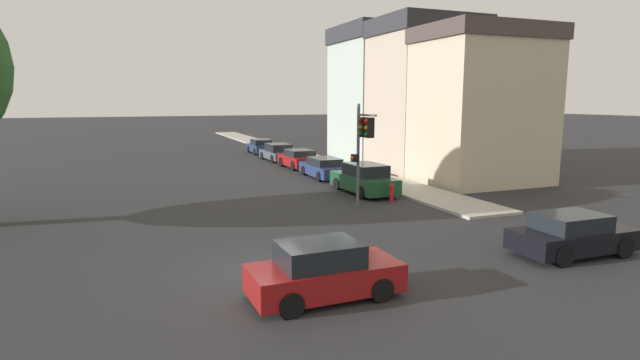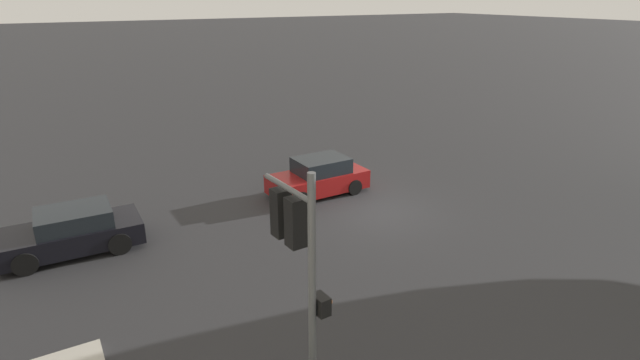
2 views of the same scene
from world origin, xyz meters
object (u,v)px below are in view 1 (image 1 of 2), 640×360
object	(u,v)px
fire_hydrant	(391,192)
parked_car_1	(324,168)
crossing_car_1	(323,272)
parked_car_2	(299,159)
parked_car_0	(364,179)
crossing_car_0	(572,235)
parked_car_3	(278,153)
traffic_signal	(363,138)
parked_car_4	(261,147)

from	to	relation	value
fire_hydrant	parked_car_1	bearing A→B (deg)	91.04
crossing_car_1	parked_car_2	world-z (taller)	crossing_car_1
parked_car_0	fire_hydrant	bearing A→B (deg)	-177.56
crossing_car_1	parked_car_2	xyz separation A→B (m)	(7.61, 23.52, -0.02)
parked_car_2	crossing_car_0	bearing A→B (deg)	-179.15
crossing_car_1	parked_car_3	distance (m)	29.53
crossing_car_0	fire_hydrant	distance (m)	9.73
traffic_signal	crossing_car_0	distance (m)	9.69
parked_car_0	traffic_signal	bearing A→B (deg)	149.96
traffic_signal	parked_car_4	distance (m)	25.66
crossing_car_0	crossing_car_1	distance (m)	8.88
parked_car_4	fire_hydrant	xyz separation A→B (m)	(0.05, -24.52, -0.15)
parked_car_1	fire_hydrant	xyz separation A→B (m)	(0.15, -8.51, -0.14)
parked_car_4	parked_car_2	bearing A→B (deg)	-179.45
traffic_signal	parked_car_2	world-z (taller)	traffic_signal
parked_car_3	traffic_signal	bearing A→B (deg)	172.40
traffic_signal	parked_car_4	size ratio (longest dim) A/B	1.18
crossing_car_0	parked_car_3	world-z (taller)	parked_car_3
parked_car_1	crossing_car_0	bearing A→B (deg)	-175.37
parked_car_2	parked_car_4	xyz separation A→B (m)	(0.04, 10.98, -0.02)
crossing_car_0	fire_hydrant	world-z (taller)	crossing_car_0
parked_car_4	crossing_car_1	bearing A→B (deg)	168.25
parked_car_1	fire_hydrant	distance (m)	8.52
crossing_car_0	parked_car_4	world-z (taller)	crossing_car_0
traffic_signal	crossing_car_0	size ratio (longest dim) A/B	1.18
crossing_car_1	parked_car_0	world-z (taller)	parked_car_0
traffic_signal	fire_hydrant	world-z (taller)	traffic_signal
parked_car_1	parked_car_3	world-z (taller)	parked_car_3
crossing_car_0	parked_car_2	world-z (taller)	crossing_car_0
crossing_car_1	parked_car_4	xyz separation A→B (m)	(7.65, 34.50, -0.04)
parked_car_1	parked_car_4	size ratio (longest dim) A/B	1.14
traffic_signal	parked_car_1	bearing A→B (deg)	-105.90
crossing_car_1	fire_hydrant	xyz separation A→B (m)	(7.70, 9.99, -0.19)
parked_car_1	parked_car_3	distance (m)	10.06
crossing_car_1	parked_car_1	xyz separation A→B (m)	(7.55, 18.50, -0.05)
parked_car_1	parked_car_3	size ratio (longest dim) A/B	1.04
parked_car_1	parked_car_3	xyz separation A→B (m)	(-0.03, 10.06, 0.03)
parked_car_0	parked_car_1	world-z (taller)	parked_car_0
fire_hydrant	parked_car_2	bearing A→B (deg)	90.38
crossing_car_1	parked_car_3	world-z (taller)	crossing_car_1
parked_car_0	crossing_car_1	bearing A→B (deg)	147.30
traffic_signal	parked_car_3	distance (m)	19.76
crossing_car_0	parked_car_1	xyz separation A→B (m)	(-1.33, 18.16, -0.03)
parked_car_1	parked_car_3	bearing A→B (deg)	0.64
parked_car_4	fire_hydrant	world-z (taller)	parked_car_4
crossing_car_0	fire_hydrant	size ratio (longest dim) A/B	4.45
crossing_car_0	parked_car_4	distance (m)	34.19
crossing_car_0	parked_car_2	bearing A→B (deg)	94.27
traffic_signal	parked_car_3	world-z (taller)	traffic_signal
parked_car_1	parked_car_2	xyz separation A→B (m)	(0.06, 5.02, 0.04)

